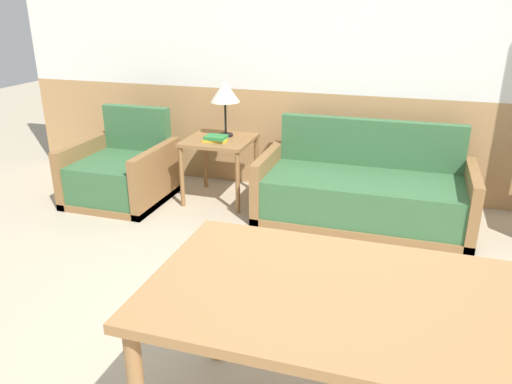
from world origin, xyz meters
The scene contains 8 objects.
ground_plane centered at (0.00, 0.00, 0.00)m, with size 16.00×16.00×0.00m, color #B2A58C.
wall_back centered at (0.00, 2.63, 1.35)m, with size 7.20×0.06×2.70m.
couch centered at (0.03, 2.04, 0.24)m, with size 1.74×0.80×0.79m.
armchair centered at (-2.16, 1.82, 0.24)m, with size 0.83×0.83×0.81m.
side_table centered at (-1.29, 2.10, 0.50)m, with size 0.59×0.59×0.59m.
table_lamp centered at (-1.26, 2.20, 0.98)m, with size 0.26×0.26×0.50m.
book_stack centered at (-1.28, 2.00, 0.61)m, with size 0.23×0.16×0.05m.
dining_table centered at (0.50, -0.36, 0.69)m, with size 2.11×0.87×0.76m.
Camera 1 is at (0.35, -1.96, 1.75)m, focal length 35.00 mm.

